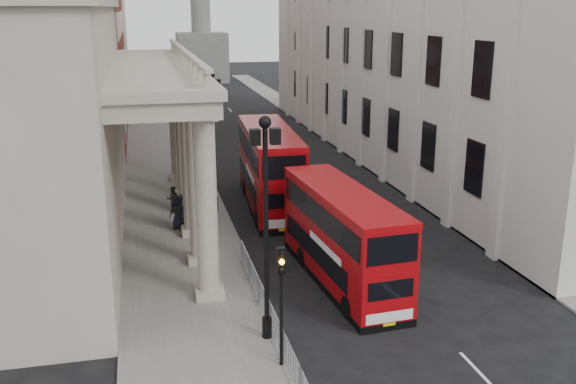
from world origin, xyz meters
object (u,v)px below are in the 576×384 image
Objects in this scene: lamp_post_south at (266,215)px; traffic_light at (281,285)px; bus_far at (270,166)px; pedestrian_b at (173,199)px; pedestrian_a at (182,210)px; lamp_post_mid at (213,132)px; lamp_post_north at (190,97)px; bus_near at (342,235)px; pedestrian_c at (178,212)px.

lamp_post_south is 1.93× the size of traffic_light.
bus_far reaches higher than pedestrian_b.
traffic_light is 15.86m from pedestrian_a.
lamp_post_mid is 4.75m from pedestrian_b.
pedestrian_a is (-2.22, 15.56, -2.06)m from traffic_light.
lamp_post_south reaches higher than pedestrian_b.
lamp_post_north is 18.98m from pedestrian_a.
lamp_post_mid is 0.83× the size of bus_near.
pedestrian_b is at bearing 116.15° from pedestrian_c.
bus_near is 6.53× the size of pedestrian_b.
traffic_light is 2.32× the size of pedestrian_a.
bus_near is 11.01m from pedestrian_c.
lamp_post_south is 16.00m from lamp_post_mid.
lamp_post_north reaches higher than pedestrian_a.
bus_far is at bearing 54.67° from pedestrian_c.
traffic_light is 2.24× the size of pedestrian_c.
pedestrian_c is (0.10, -3.28, 0.19)m from pedestrian_b.
pedestrian_b is (-6.83, 11.92, -1.34)m from bus_near.
lamp_post_mid is 18.11m from traffic_light.
traffic_light is 15.47m from pedestrian_c.
pedestrian_b is at bearing 98.68° from lamp_post_south.
pedestrian_c is (-2.41, -2.89, -3.83)m from lamp_post_mid.
lamp_post_north is at bearing 90.17° from traffic_light.
bus_near is (4.32, -27.53, -2.68)m from lamp_post_north.
pedestrian_a is 0.52m from pedestrian_c.
lamp_post_south is 1.00× the size of lamp_post_mid.
lamp_post_mid is 5.05m from pedestrian_a.
lamp_post_south is at bearing -138.20° from bus_near.
bus_far is (3.48, 0.54, -2.37)m from lamp_post_mid.
lamp_post_south reaches higher than bus_near.
lamp_post_mid is at bearing -90.00° from lamp_post_north.
bus_far is 7.43× the size of pedestrian_b.
lamp_post_mid reaches higher than pedestrian_a.
bus_far is 6.53m from pedestrian_a.
pedestrian_b is (-2.60, 18.41, -2.22)m from traffic_light.
lamp_post_north is (0.00, 32.00, 0.00)m from lamp_post_south.
lamp_post_mid reaches higher than bus_near.
lamp_post_south is at bearing 92.84° from traffic_light.
lamp_post_south is at bearing -55.13° from pedestrian_c.
lamp_post_south reaches higher than pedestrian_a.
bus_near is at bearing -81.07° from lamp_post_north.
bus_near is 12.10m from bus_far.
lamp_post_north is at bearing 94.75° from bus_near.
pedestrian_a is at bearing -148.36° from bus_far.
bus_near is at bearing -69.44° from lamp_post_mid.
lamp_post_mid is at bearing 168.10° from pedestrian_b.
lamp_post_mid is 4.34× the size of pedestrian_c.
pedestrian_a is (-6.45, 9.07, -1.18)m from bus_near.
pedestrian_b is at bearing 171.05° from lamp_post_mid.
bus_near reaches higher than pedestrian_b.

